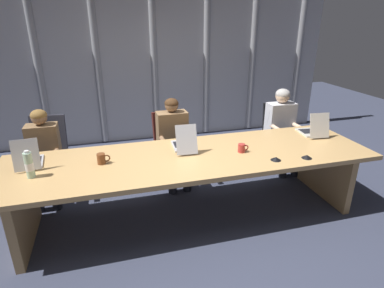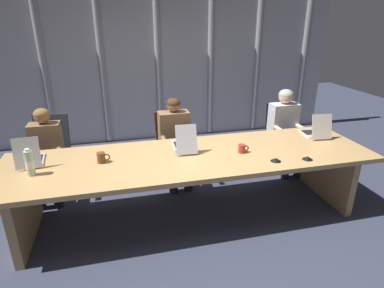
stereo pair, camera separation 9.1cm
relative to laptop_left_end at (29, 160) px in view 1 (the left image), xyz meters
name	(u,v)px [view 1 (the left image)]	position (x,y,z in m)	size (l,w,h in m)	color
ground_plane	(192,215)	(1.64, -0.19, -0.82)	(13.45, 13.45, 0.00)	#383D51
conference_table	(192,168)	(1.64, -0.19, -0.21)	(3.98, 1.12, 0.76)	tan
curtain_backdrop	(151,59)	(1.65, 2.54, 0.65)	(6.73, 0.17, 2.93)	#B2B2B7
laptop_left_end	(29,160)	(0.00, 0.00, 0.00)	(0.27, 0.40, 0.32)	#BCBCC1
laptop_left_mid	(184,144)	(1.60, 0.02, 0.00)	(0.25, 0.47, 0.32)	#BCBCC1
laptop_center	(313,130)	(3.29, 0.03, 0.00)	(0.29, 0.42, 0.32)	beige
office_chair_left_end	(50,166)	(0.02, 0.82, -0.45)	(0.60, 0.61, 0.99)	#2D2D38
office_chair_left_mid	(173,154)	(1.64, 0.82, -0.46)	(0.60, 0.61, 0.93)	#511E19
office_chair_center	(278,142)	(3.31, 0.82, -0.46)	(0.60, 0.60, 0.93)	black
person_left_end	(43,151)	(0.02, 0.66, -0.17)	(0.38, 0.55, 1.14)	olive
person_left_mid	(174,137)	(1.63, 0.66, -0.15)	(0.42, 0.55, 1.17)	olive
person_center	(283,125)	(3.26, 0.67, -0.13)	(0.41, 0.55, 1.20)	silver
water_bottle_primary	(29,165)	(0.06, -0.27, 0.06)	(0.08, 0.08, 0.27)	#ADD1B2
coffee_mug_near	(242,148)	(2.20, -0.25, -0.01)	(0.12, 0.08, 0.09)	#B2332D
coffee_mug_far	(102,159)	(0.70, -0.14, -0.01)	(0.13, 0.08, 0.11)	brown
conference_mic_left_side	(276,159)	(2.45, -0.54, -0.04)	(0.11, 0.11, 0.04)	black
conference_mic_middle	(307,157)	(2.80, -0.59, -0.04)	(0.11, 0.11, 0.04)	black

